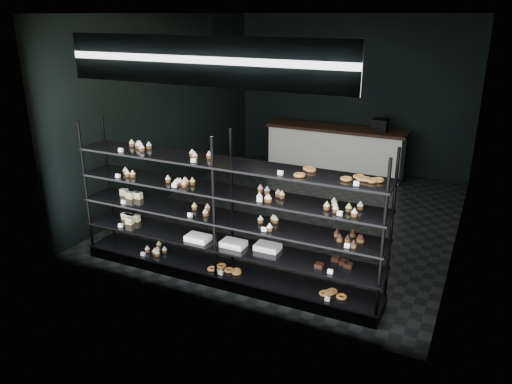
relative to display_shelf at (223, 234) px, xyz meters
The scene contains 5 objects.
room 2.64m from the display_shelf, 88.55° to the left, with size 5.01×6.01×3.20m.
display_shelf is the anchor object (origin of this frame).
signage 2.17m from the display_shelf, 82.57° to the right, with size 3.30×0.05×0.50m.
pendant_lamp 2.20m from the display_shelf, 124.50° to the left, with size 0.32×0.32×0.89m.
service_counter 4.95m from the display_shelf, 90.75° to the left, with size 2.90×0.65×1.23m.
Camera 1 is at (2.73, -7.34, 3.21)m, focal length 35.00 mm.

